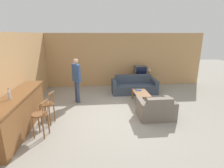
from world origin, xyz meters
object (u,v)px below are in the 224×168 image
(person_by_window, at_px, (76,78))
(tv_unit, at_px, (140,82))
(table_lamp, at_px, (149,69))
(coffee_table, at_px, (141,94))
(book_on_table, at_px, (139,90))
(bar_chair_mid, at_px, (47,106))
(bar_chair_near, at_px, (41,117))
(couch_far, at_px, (134,87))
(tv, at_px, (140,71))
(bottle, at_px, (9,95))
(armchair_near, at_px, (156,110))

(person_by_window, bearing_deg, tv_unit, 32.26)
(table_lamp, height_order, person_by_window, person_by_window)
(coffee_table, bearing_deg, person_by_window, 172.87)
(book_on_table, bearing_deg, bar_chair_mid, -153.38)
(table_lamp, bearing_deg, bar_chair_near, -134.53)
(table_lamp, distance_m, person_by_window, 3.80)
(bar_chair_near, height_order, person_by_window, person_by_window)
(table_lamp, bearing_deg, couch_far, -136.44)
(tv, height_order, bottle, bottle)
(couch_far, height_order, tv_unit, couch_far)
(couch_far, xyz_separation_m, table_lamp, (0.91, 0.86, 0.63))
(couch_far, xyz_separation_m, tv_unit, (0.49, 0.86, -0.02))
(bar_chair_near, relative_size, book_on_table, 4.38)
(couch_far, xyz_separation_m, bottle, (-3.77, -3.23, 0.88))
(bar_chair_near, distance_m, bottle, 0.91)
(bar_chair_near, relative_size, person_by_window, 0.57)
(bar_chair_near, height_order, couch_far, bar_chair_near)
(coffee_table, height_order, person_by_window, person_by_window)
(tv, height_order, table_lamp, tv)
(bar_chair_mid, height_order, bottle, bottle)
(tv, distance_m, table_lamp, 0.44)
(tv, bearing_deg, armchair_near, -95.65)
(bar_chair_mid, height_order, tv_unit, bar_chair_mid)
(coffee_table, height_order, bottle, bottle)
(table_lamp, bearing_deg, bar_chair_mid, -139.63)
(couch_far, relative_size, table_lamp, 3.83)
(couch_far, height_order, table_lamp, table_lamp)
(bar_chair_mid, distance_m, armchair_near, 3.27)
(couch_far, height_order, tv, tv)
(bar_chair_mid, bearing_deg, tv_unit, 43.53)
(bottle, distance_m, table_lamp, 6.22)
(armchair_near, xyz_separation_m, bottle, (-3.92, -0.71, 0.88))
(coffee_table, distance_m, table_lamp, 2.38)
(tv_unit, bearing_deg, book_on_table, -105.86)
(book_on_table, relative_size, table_lamp, 0.43)
(bar_chair_near, relative_size, coffee_table, 0.96)
(couch_far, bearing_deg, tv_unit, 60.66)
(armchair_near, distance_m, person_by_window, 3.08)
(person_by_window, bearing_deg, bar_chair_near, -107.16)
(tv, bearing_deg, table_lamp, 0.41)
(armchair_near, bearing_deg, coffee_table, 97.43)
(bar_chair_mid, xyz_separation_m, tv_unit, (3.60, 3.42, -0.27))
(tv_unit, bearing_deg, bottle, -136.10)
(armchair_near, bearing_deg, tv_unit, 84.35)
(coffee_table, relative_size, person_by_window, 0.60)
(tv_unit, bearing_deg, bar_chair_near, -131.36)
(bar_chair_near, bearing_deg, coffee_table, 32.23)
(bar_chair_mid, distance_m, person_by_window, 1.79)
(tv_unit, height_order, tv, tv)
(bar_chair_near, relative_size, bar_chair_mid, 1.00)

